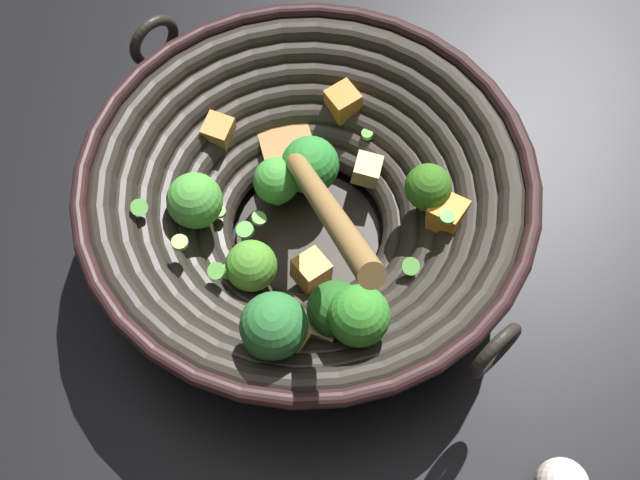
% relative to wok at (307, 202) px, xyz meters
% --- Properties ---
extents(ground_plane, '(4.00, 4.00, 0.00)m').
position_rel_wok_xyz_m(ground_plane, '(0.00, -0.00, -0.07)').
color(ground_plane, black).
extents(wok, '(0.39, 0.39, 0.26)m').
position_rel_wok_xyz_m(wok, '(0.00, 0.00, 0.00)').
color(wok, black).
rests_on(wok, ground).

